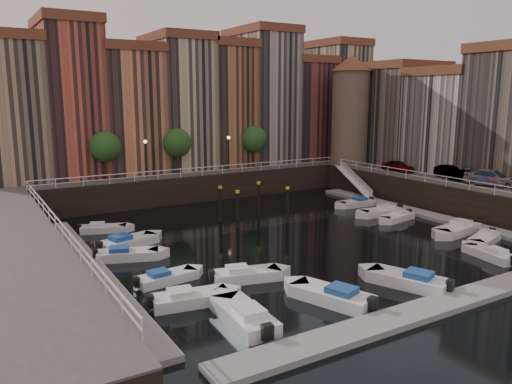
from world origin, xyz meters
TOP-DOWN VIEW (x-y plane):
  - ground at (0.00, 0.00)m, footprint 200.00×200.00m
  - quay_far at (0.00, 26.00)m, footprint 80.00×20.00m
  - quay_right at (28.00, -2.00)m, footprint 20.00×36.00m
  - dock_left at (-16.20, -1.00)m, footprint 2.00×28.00m
  - dock_right at (16.20, -1.00)m, footprint 2.00×28.00m
  - dock_near at (0.00, -17.00)m, footprint 30.00×2.00m
  - mountains at (1.72, 110.00)m, footprint 145.00×100.00m
  - far_terrace at (3.31, 23.50)m, footprint 48.70×10.30m
  - right_terrace at (26.50, 3.80)m, footprint 9.30×24.30m
  - corner_tower at (20.00, 14.50)m, footprint 5.20×5.20m
  - promenade_trees at (-1.33, 18.20)m, footprint 21.20×3.20m
  - street_lamps at (-1.00, 17.20)m, footprint 10.36×0.36m
  - railings at (0.00, 4.88)m, footprint 36.08×34.04m
  - gangway at (17.10, 10.00)m, footprint 2.78×8.32m
  - mooring_pilings at (0.14, 5.37)m, footprint 5.57×4.14m
  - boat_left_0 at (-12.55, -9.29)m, footprint 4.81×2.41m
  - boat_left_1 at (-12.49, -5.31)m, footprint 4.25×1.93m
  - boat_left_2 at (-13.27, 0.54)m, footprint 4.73×3.03m
  - boat_left_3 at (-12.40, 3.51)m, footprint 5.18×3.07m
  - boat_left_4 at (-12.92, 8.99)m, footprint 4.16×2.72m
  - boat_right_0 at (13.08, -10.29)m, footprint 4.41×2.78m
  - boat_right_1 at (13.48, -7.38)m, footprint 5.34×2.61m
  - boat_right_2 at (12.56, -1.28)m, footprint 4.29×2.16m
  - boat_right_3 at (12.76, 0.96)m, footprint 4.87×2.21m
  - boat_right_4 at (13.48, 5.47)m, footprint 4.42×1.80m
  - boat_near_0 at (-10.99, -13.04)m, footprint 2.19×5.32m
  - boat_near_1 at (-5.25, -13.32)m, footprint 3.44×5.34m
  - boat_near_2 at (0.48, -13.84)m, footprint 3.60×5.32m
  - boat_near_3 at (9.86, -13.05)m, footprint 2.16×4.37m
  - car_a at (20.36, 6.33)m, footprint 1.87×4.07m
  - car_b at (21.72, 0.12)m, footprint 2.77×4.54m
  - car_c at (21.53, -4.88)m, footprint 3.70×5.79m
  - boat_extra_451 at (-7.89, -7.57)m, footprint 4.80×2.74m

SIDE VIEW (x-z plane):
  - ground at x=0.00m, z-range 0.00..0.00m
  - dock_left at x=-16.20m, z-range 0.00..0.35m
  - dock_right at x=16.20m, z-range 0.00..0.35m
  - dock_near at x=0.00m, z-range 0.00..0.35m
  - boat_left_4 at x=-12.92m, z-range -0.15..0.79m
  - boat_left_1 at x=-12.49m, z-range -0.16..0.80m
  - boat_right_2 at x=12.56m, z-range -0.16..0.81m
  - boat_near_3 at x=9.86m, z-range -0.16..0.82m
  - boat_right_0 at x=13.08m, z-range -0.16..0.83m
  - boat_right_4 at x=13.48m, z-range -0.16..0.84m
  - boat_left_2 at x=-13.27m, z-range -0.17..0.89m
  - boat_extra_451 at x=-7.89m, z-range -0.18..0.90m
  - boat_left_0 at x=-12.55m, z-range -0.18..0.90m
  - boat_right_3 at x=12.76m, z-range -0.18..0.92m
  - boat_left_3 at x=-12.40m, z-range -0.19..0.97m
  - boat_right_1 at x=13.48m, z-range -0.20..1.00m
  - boat_near_1 at x=-5.25m, z-range -0.20..1.01m
  - boat_near_2 at x=0.48m, z-range -0.20..1.01m
  - boat_near_0 at x=-10.99m, z-range -0.20..1.01m
  - quay_far at x=0.00m, z-range 0.00..3.00m
  - quay_right at x=28.00m, z-range 0.00..3.00m
  - mooring_pilings at x=0.14m, z-range -0.24..3.54m
  - gangway at x=17.10m, z-range 0.05..3.78m
  - car_a at x=20.36m, z-range 3.00..4.35m
  - car_b at x=21.72m, z-range 3.00..4.41m
  - car_c at x=21.53m, z-range 3.00..4.56m
  - railings at x=0.00m, z-range 3.53..4.05m
  - street_lamps at x=-1.00m, z-range 3.81..7.99m
  - promenade_trees at x=-1.33m, z-range 3.98..9.18m
  - mountains at x=1.72m, z-range -1.08..16.92m
  - right_terrace at x=26.50m, z-range 2.56..16.56m
  - corner_tower at x=20.00m, z-range 3.29..17.09m
  - far_terrace at x=3.31m, z-range 2.20..19.70m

